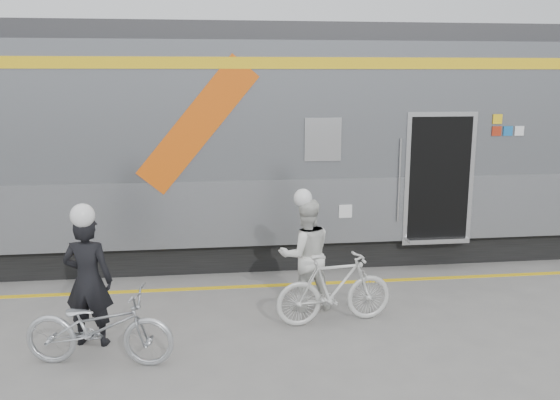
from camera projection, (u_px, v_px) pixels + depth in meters
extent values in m
plane|color=slate|center=(304.00, 345.00, 7.30)|extent=(90.00, 90.00, 0.00)
cube|color=black|center=(296.00, 235.00, 11.39)|extent=(24.00, 2.70, 0.50)
cube|color=#9EA0A5|center=(296.00, 194.00, 11.23)|extent=(24.00, 3.00, 1.10)
cube|color=slate|center=(297.00, 106.00, 10.89)|extent=(24.00, 3.00, 2.20)
cube|color=#38383A|center=(297.00, 36.00, 10.63)|extent=(24.00, 2.64, 0.30)
cube|color=yellow|center=(311.00, 63.00, 9.27)|extent=(24.00, 0.02, 0.18)
cube|color=#DD550D|center=(197.00, 125.00, 9.24)|extent=(1.96, 0.01, 2.19)
cube|color=black|center=(323.00, 139.00, 9.54)|extent=(0.55, 0.02, 0.65)
cube|color=black|center=(435.00, 177.00, 10.13)|extent=(1.05, 0.45, 2.10)
cube|color=silver|center=(439.00, 179.00, 9.92)|extent=(1.20, 0.02, 2.25)
cylinder|color=silver|center=(399.00, 181.00, 9.82)|extent=(0.04, 0.04, 1.40)
cube|color=silver|center=(437.00, 239.00, 10.10)|extent=(1.05, 0.25, 0.06)
cube|color=yellow|center=(498.00, 119.00, 9.83)|extent=(0.16, 0.01, 0.16)
cube|color=#A12912|center=(497.00, 131.00, 9.87)|extent=(0.16, 0.01, 0.16)
cube|color=#1962A4|center=(508.00, 131.00, 9.90)|extent=(0.16, 0.01, 0.16)
cube|color=silver|center=(519.00, 131.00, 9.92)|extent=(0.16, 0.01, 0.16)
cube|color=silver|center=(345.00, 211.00, 9.83)|extent=(0.22, 0.01, 0.22)
cube|color=yellow|center=(282.00, 285.00, 9.39)|extent=(24.00, 0.12, 0.01)
imported|color=black|center=(88.00, 281.00, 7.18)|extent=(0.66, 0.49, 1.64)
imported|color=#B3B6BB|center=(99.00, 327.00, 6.74)|extent=(1.80, 0.89, 0.90)
imported|color=silver|center=(306.00, 255.00, 8.31)|extent=(0.84, 0.70, 1.59)
imported|color=beige|center=(334.00, 288.00, 7.87)|extent=(1.65, 0.65, 0.97)
sphere|color=white|center=(83.00, 203.00, 6.98)|extent=(0.28, 0.28, 0.28)
sphere|color=white|center=(306.00, 190.00, 8.12)|extent=(0.25, 0.25, 0.25)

